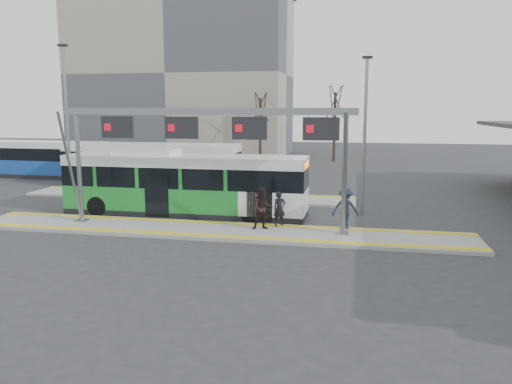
% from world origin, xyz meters
% --- Properties ---
extents(ground, '(120.00, 120.00, 0.00)m').
position_xyz_m(ground, '(0.00, 0.00, 0.00)').
color(ground, '#2D2D30').
rests_on(ground, ground).
extents(platform_main, '(22.00, 3.00, 0.15)m').
position_xyz_m(platform_main, '(0.00, 0.00, 0.07)').
color(platform_main, gray).
rests_on(platform_main, ground).
extents(platform_second, '(20.00, 3.00, 0.15)m').
position_xyz_m(platform_second, '(-4.00, 8.00, 0.07)').
color(platform_second, gray).
rests_on(platform_second, ground).
extents(tactile_main, '(22.00, 2.65, 0.02)m').
position_xyz_m(tactile_main, '(0.00, 0.00, 0.16)').
color(tactile_main, yellow).
rests_on(tactile_main, platform_main).
extents(tactile_second, '(20.00, 0.35, 0.02)m').
position_xyz_m(tactile_second, '(-4.00, 9.15, 0.16)').
color(tactile_second, yellow).
rests_on(tactile_second, platform_second).
extents(gantry, '(13.00, 1.68, 5.20)m').
position_xyz_m(gantry, '(-0.35, 0.25, 4.30)').
color(gantry, slate).
rests_on(gantry, platform_main).
extents(apartment_block, '(24.50, 12.50, 18.40)m').
position_xyz_m(apartment_block, '(-14.00, 36.00, 9.21)').
color(apartment_block, gray).
rests_on(apartment_block, ground).
extents(hero_bus, '(12.13, 2.63, 3.33)m').
position_xyz_m(hero_bus, '(-2.43, 3.13, 1.52)').
color(hero_bus, black).
rests_on(hero_bus, ground).
extents(bg_bus_green, '(11.96, 2.67, 2.98)m').
position_xyz_m(bg_bus_green, '(-7.65, 11.18, 1.47)').
color(bg_bus_green, black).
rests_on(bg_bus_green, ground).
extents(bg_bus_blue, '(10.83, 2.75, 2.80)m').
position_xyz_m(bg_bus_blue, '(-18.20, 14.21, 1.39)').
color(bg_bus_blue, black).
rests_on(bg_bus_blue, ground).
extents(passenger_a, '(0.68, 0.61, 1.55)m').
position_xyz_m(passenger_a, '(2.68, 1.10, 0.93)').
color(passenger_a, black).
rests_on(passenger_a, platform_main).
extents(passenger_b, '(1.07, 0.95, 1.84)m').
position_xyz_m(passenger_b, '(2.06, 0.39, 1.07)').
color(passenger_b, black).
rests_on(passenger_b, platform_main).
extents(passenger_c, '(1.28, 0.90, 1.81)m').
position_xyz_m(passenger_c, '(5.56, 1.10, 1.06)').
color(passenger_c, '#1A2130').
rests_on(passenger_c, platform_main).
extents(tree_left, '(1.40, 1.40, 7.15)m').
position_xyz_m(tree_left, '(-3.53, 28.63, 5.42)').
color(tree_left, '#382B21').
rests_on(tree_left, ground).
extents(tree_mid, '(1.40, 1.40, 7.81)m').
position_xyz_m(tree_mid, '(3.68, 30.68, 5.93)').
color(tree_mid, '#382B21').
rests_on(tree_mid, ground).
extents(tree_far, '(1.40, 1.40, 8.39)m').
position_xyz_m(tree_far, '(-20.92, 32.16, 6.36)').
color(tree_far, '#382B21').
rests_on(tree_far, ground).
extents(lamp_west, '(0.50, 0.25, 8.67)m').
position_xyz_m(lamp_west, '(-9.43, 4.26, 4.58)').
color(lamp_west, slate).
rests_on(lamp_west, ground).
extents(lamp_east, '(0.50, 0.25, 7.82)m').
position_xyz_m(lamp_east, '(6.31, 5.04, 4.15)').
color(lamp_east, slate).
rests_on(lamp_east, ground).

